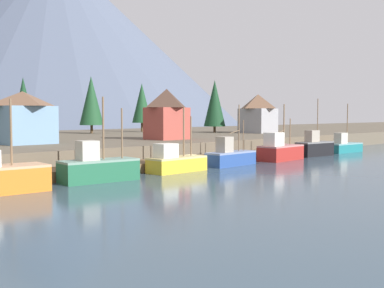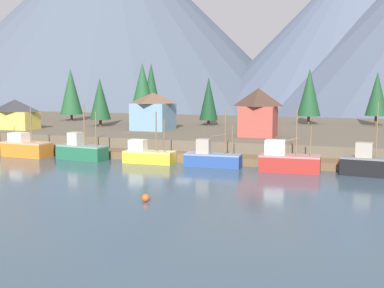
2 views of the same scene
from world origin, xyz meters
name	(u,v)px [view 1 (image 1 of 2)]	position (x,y,z in m)	size (l,w,h in m)	color
ground_plane	(97,160)	(0.00, 20.00, -0.50)	(400.00, 400.00, 1.00)	#384C5B
dock	(183,162)	(0.00, 1.99, 0.50)	(80.00, 4.00, 1.60)	brown
shoreline_bank	(56,144)	(0.00, 32.00, 1.25)	(400.00, 56.00, 2.50)	brown
mountain_east_peak	(55,40)	(57.13, 135.37, 35.77)	(152.25, 152.25, 71.54)	#4C566B
fishing_boat_green	(98,168)	(-14.31, -1.81, 1.23)	(7.35, 3.37, 7.70)	#1E5B3D
fishing_boat_yellow	(175,162)	(-4.43, -1.47, 1.07)	(6.80, 2.68, 6.81)	gold
fishing_boat_blue	(230,157)	(4.48, -1.45, 1.09)	(7.21, 2.66, 7.29)	navy
fishing_boat_red	(280,151)	(14.10, -1.87, 1.29)	(7.27, 3.41, 7.47)	maroon
fishing_boat_black	(314,147)	(23.28, -1.58, 1.29)	(6.54, 2.93, 8.43)	black
fishing_boat_teal	(344,146)	(32.64, -1.46, 1.01)	(7.24, 2.72, 7.84)	#196B70
house_blue	(23,117)	(-12.11, 17.75, 5.78)	(6.39, 6.73, 6.42)	#6689A8
house_red	(167,114)	(7.25, 12.98, 6.23)	(5.51, 4.68, 7.28)	#9E4238
house_grey	(258,113)	(36.35, 18.78, 6.37)	(5.71, 6.13, 7.57)	gray
conifer_near_left	(24,105)	(-6.10, 30.31, 7.58)	(3.54, 3.54, 9.18)	#4C3823
conifer_near_right	(215,103)	(31.80, 26.11, 8.37)	(4.35, 4.35, 10.50)	#4C3823
conifer_mid_left	(91,101)	(11.73, 39.58, 8.75)	(4.56, 4.56, 10.91)	#4C3823
conifer_centre	(142,103)	(24.26, 39.87, 8.52)	(4.14, 4.14, 10.16)	#4C3823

